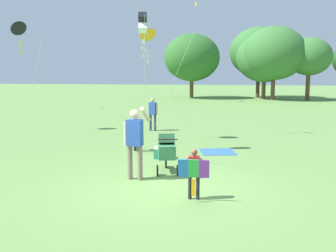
{
  "coord_description": "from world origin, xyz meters",
  "views": [
    {
      "loc": [
        1.19,
        -8.37,
        2.69
      ],
      "look_at": [
        -0.08,
        0.83,
        1.3
      ],
      "focal_mm": 40.15,
      "sensor_mm": 36.0,
      "label": 1
    }
  ],
  "objects_px": {
    "stroller": "(167,149)",
    "person_red_shirt": "(136,127)",
    "person_sitting_far": "(153,111)",
    "cooler_box": "(162,153)",
    "child_with_butterfly_kite": "(194,170)",
    "person_adult_flyer": "(135,138)",
    "kite_orange_delta": "(148,36)",
    "picnic_blanket": "(218,152)",
    "kite_adult_black": "(143,24)",
    "kite_blue_high": "(19,29)"
  },
  "relations": [
    {
      "from": "stroller",
      "to": "kite_blue_high",
      "type": "relative_size",
      "value": 0.24
    },
    {
      "from": "child_with_butterfly_kite",
      "to": "cooler_box",
      "type": "height_order",
      "value": "child_with_butterfly_kite"
    },
    {
      "from": "person_adult_flyer",
      "to": "cooler_box",
      "type": "bearing_deg",
      "value": 82.4
    },
    {
      "from": "stroller",
      "to": "person_red_shirt",
      "type": "xyz_separation_m",
      "value": [
        -1.34,
        2.36,
        0.21
      ]
    },
    {
      "from": "person_sitting_far",
      "to": "cooler_box",
      "type": "relative_size",
      "value": 3.26
    },
    {
      "from": "kite_adult_black",
      "to": "cooler_box",
      "type": "relative_size",
      "value": 10.0
    },
    {
      "from": "kite_blue_high",
      "to": "person_red_shirt",
      "type": "distance_m",
      "value": 7.65
    },
    {
      "from": "kite_adult_black",
      "to": "person_sitting_far",
      "type": "xyz_separation_m",
      "value": [
        -0.48,
        4.4,
        -3.26
      ]
    },
    {
      "from": "kite_orange_delta",
      "to": "picnic_blanket",
      "type": "relative_size",
      "value": 3.82
    },
    {
      "from": "kite_blue_high",
      "to": "person_sitting_far",
      "type": "bearing_deg",
      "value": 9.14
    },
    {
      "from": "child_with_butterfly_kite",
      "to": "picnic_blanket",
      "type": "distance_m",
      "value": 4.77
    },
    {
      "from": "cooler_box",
      "to": "stroller",
      "type": "bearing_deg",
      "value": -76.19
    },
    {
      "from": "kite_orange_delta",
      "to": "person_adult_flyer",
      "type": "bearing_deg",
      "value": -83.01
    },
    {
      "from": "child_with_butterfly_kite",
      "to": "person_adult_flyer",
      "type": "bearing_deg",
      "value": 140.46
    },
    {
      "from": "picnic_blanket",
      "to": "cooler_box",
      "type": "bearing_deg",
      "value": -146.45
    },
    {
      "from": "stroller",
      "to": "kite_blue_high",
      "type": "distance_m",
      "value": 9.96
    },
    {
      "from": "child_with_butterfly_kite",
      "to": "person_sitting_far",
      "type": "height_order",
      "value": "person_sitting_far"
    },
    {
      "from": "kite_blue_high",
      "to": "picnic_blanket",
      "type": "relative_size",
      "value": 4.3
    },
    {
      "from": "kite_adult_black",
      "to": "picnic_blanket",
      "type": "relative_size",
      "value": 4.06
    },
    {
      "from": "person_adult_flyer",
      "to": "kite_orange_delta",
      "type": "xyz_separation_m",
      "value": [
        -0.64,
        5.18,
        2.88
      ]
    },
    {
      "from": "kite_blue_high",
      "to": "cooler_box",
      "type": "height_order",
      "value": "kite_blue_high"
    },
    {
      "from": "picnic_blanket",
      "to": "kite_blue_high",
      "type": "bearing_deg",
      "value": 159.7
    },
    {
      "from": "kite_adult_black",
      "to": "kite_orange_delta",
      "type": "distance_m",
      "value": 2.11
    },
    {
      "from": "child_with_butterfly_kite",
      "to": "stroller",
      "type": "relative_size",
      "value": 0.96
    },
    {
      "from": "kite_orange_delta",
      "to": "cooler_box",
      "type": "relative_size",
      "value": 9.39
    },
    {
      "from": "person_adult_flyer",
      "to": "kite_adult_black",
      "type": "relative_size",
      "value": 0.41
    },
    {
      "from": "person_red_shirt",
      "to": "picnic_blanket",
      "type": "height_order",
      "value": "person_red_shirt"
    },
    {
      "from": "kite_blue_high",
      "to": "child_with_butterfly_kite",
      "type": "bearing_deg",
      "value": -44.29
    },
    {
      "from": "person_sitting_far",
      "to": "picnic_blanket",
      "type": "height_order",
      "value": "person_sitting_far"
    },
    {
      "from": "kite_adult_black",
      "to": "person_red_shirt",
      "type": "height_order",
      "value": "kite_adult_black"
    },
    {
      "from": "picnic_blanket",
      "to": "cooler_box",
      "type": "xyz_separation_m",
      "value": [
        -1.7,
        -1.13,
        0.17
      ]
    },
    {
      "from": "stroller",
      "to": "picnic_blanket",
      "type": "height_order",
      "value": "stroller"
    },
    {
      "from": "person_adult_flyer",
      "to": "person_sitting_far",
      "type": "relative_size",
      "value": 1.24
    },
    {
      "from": "kite_blue_high",
      "to": "person_red_shirt",
      "type": "xyz_separation_m",
      "value": [
        5.84,
        -3.39,
        -3.59
      ]
    },
    {
      "from": "child_with_butterfly_kite",
      "to": "picnic_blanket",
      "type": "height_order",
      "value": "child_with_butterfly_kite"
    },
    {
      "from": "cooler_box",
      "to": "person_red_shirt",
      "type": "bearing_deg",
      "value": 137.94
    },
    {
      "from": "kite_orange_delta",
      "to": "picnic_blanket",
      "type": "height_order",
      "value": "kite_orange_delta"
    },
    {
      "from": "person_sitting_far",
      "to": "kite_adult_black",
      "type": "bearing_deg",
      "value": -83.73
    },
    {
      "from": "kite_blue_high",
      "to": "person_sitting_far",
      "type": "height_order",
      "value": "kite_blue_high"
    },
    {
      "from": "stroller",
      "to": "person_red_shirt",
      "type": "distance_m",
      "value": 2.72
    },
    {
      "from": "person_adult_flyer",
      "to": "stroller",
      "type": "height_order",
      "value": "person_adult_flyer"
    },
    {
      "from": "child_with_butterfly_kite",
      "to": "person_sitting_far",
      "type": "distance_m",
      "value": 9.09
    },
    {
      "from": "person_adult_flyer",
      "to": "picnic_blanket",
      "type": "height_order",
      "value": "person_adult_flyer"
    },
    {
      "from": "child_with_butterfly_kite",
      "to": "picnic_blanket",
      "type": "xyz_separation_m",
      "value": [
        0.47,
        4.7,
        -0.63
      ]
    },
    {
      "from": "stroller",
      "to": "person_red_shirt",
      "type": "relative_size",
      "value": 0.81
    },
    {
      "from": "kite_orange_delta",
      "to": "person_red_shirt",
      "type": "relative_size",
      "value": 3.05
    },
    {
      "from": "stroller",
      "to": "cooler_box",
      "type": "relative_size",
      "value": 2.49
    },
    {
      "from": "kite_blue_high",
      "to": "cooler_box",
      "type": "xyz_separation_m",
      "value": [
        6.82,
        -4.28,
        -4.23
      ]
    },
    {
      "from": "person_sitting_far",
      "to": "person_red_shirt",
      "type": "bearing_deg",
      "value": -87.08
    },
    {
      "from": "person_red_shirt",
      "to": "person_sitting_far",
      "type": "bearing_deg",
      "value": 92.92
    }
  ]
}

